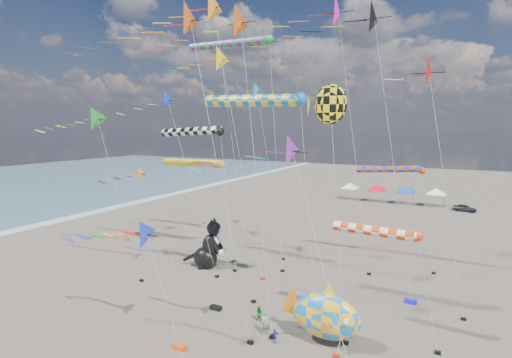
{
  "coord_description": "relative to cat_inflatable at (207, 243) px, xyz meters",
  "views": [
    {
      "loc": [
        12.65,
        -14.84,
        13.83
      ],
      "look_at": [
        -1.27,
        12.0,
        9.87
      ],
      "focal_mm": 28.0,
      "sensor_mm": 36.0,
      "label": 1
    }
  ],
  "objects": [
    {
      "name": "delta_kite_10",
      "position": [
        -2.86,
        -1.75,
        13.49
      ],
      "size": [
        10.38,
        1.93,
        17.32
      ],
      "color": "#1733E2",
      "rests_on": "ground"
    },
    {
      "name": "child_green",
      "position": [
        9.52,
        -7.54,
        -1.95
      ],
      "size": [
        0.64,
        0.55,
        1.16
      ],
      "primitive_type": "imported",
      "rotation": [
        0.0,
        0.0,
        -0.22
      ],
      "color": "#1B7622",
      "rests_on": "ground"
    },
    {
      "name": "delta_kite_11",
      "position": [
        5.9,
        -10.38,
        17.46
      ],
      "size": [
        13.59,
        2.3,
        21.49
      ],
      "color": "#DA5215",
      "rests_on": "ground"
    },
    {
      "name": "delta_kite_5",
      "position": [
        1.99,
        5.54,
        14.74
      ],
      "size": [
        8.86,
        1.87,
        18.56
      ],
      "color": "#1690C9",
      "rests_on": "ground"
    },
    {
      "name": "kite_bag_3",
      "position": [
        5.73,
        -7.34,
        -2.37
      ],
      "size": [
        0.9,
        0.44,
        0.3
      ],
      "primitive_type": "cube",
      "color": "black",
      "rests_on": "ground"
    },
    {
      "name": "kite_bag_0",
      "position": [
        18.78,
        0.68,
        -2.37
      ],
      "size": [
        0.9,
        0.44,
        0.3
      ],
      "primitive_type": "cube",
      "color": "#1315C5",
      "rests_on": "ground"
    },
    {
      "name": "delta_kite_2",
      "position": [
        8.42,
        -9.1,
        17.64
      ],
      "size": [
        9.36,
        2.32,
        21.6
      ],
      "color": "#D64E14",
      "rests_on": "ground"
    },
    {
      "name": "delta_kite_12",
      "position": [
        3.18,
        -4.92,
        20.01
      ],
      "size": [
        14.59,
        2.81,
        24.2
      ],
      "color": "orange",
      "rests_on": "ground"
    },
    {
      "name": "tent_row",
      "position": [
        10.57,
        43.33,
        0.62
      ],
      "size": [
        19.2,
        4.2,
        3.8
      ],
      "color": "white",
      "rests_on": "ground"
    },
    {
      "name": "delta_kite_7",
      "position": [
        19.6,
        -0.53,
        15.03
      ],
      "size": [
        10.35,
        2.51,
        19.07
      ],
      "color": "red",
      "rests_on": "ground"
    },
    {
      "name": "windsock_1",
      "position": [
        17.28,
        -6.12,
        4.68
      ],
      "size": [
        7.04,
        0.68,
        7.61
      ],
      "color": "red",
      "rests_on": "ground"
    },
    {
      "name": "kite_bag_2",
      "position": [
        6.67,
        -12.95,
        -2.37
      ],
      "size": [
        0.9,
        0.44,
        0.3
      ],
      "primitive_type": "cube",
      "color": "#E74310",
      "rests_on": "ground"
    },
    {
      "name": "angelfish_kite",
      "position": [
        13.6,
        -5.61,
        12.65
      ],
      "size": [
        3.74,
        3.02,
        16.62
      ],
      "color": "yellow",
      "rests_on": "ground"
    },
    {
      "name": "parked_car",
      "position": [
        22.56,
        41.33,
        -1.93
      ],
      "size": [
        3.75,
        2.29,
        1.19
      ],
      "primitive_type": "imported",
      "rotation": [
        0.0,
        0.0,
        1.3
      ],
      "color": "#26262D",
      "rests_on": "ground"
    },
    {
      "name": "windsock_5",
      "position": [
        -3.13,
        2.61,
        7.49
      ],
      "size": [
        8.77,
        0.78,
        10.45
      ],
      "color": "#FFB115",
      "rests_on": "ground"
    },
    {
      "name": "delta_kite_0",
      "position": [
        13.92,
        -15.34,
        9.83
      ],
      "size": [
        9.9,
        1.71,
        13.61
      ],
      "color": "purple",
      "rests_on": "ground"
    },
    {
      "name": "child_blue",
      "position": [
        11.66,
        -9.55,
        -2.06
      ],
      "size": [
        0.51,
        0.58,
        0.94
      ],
      "primitive_type": "imported",
      "rotation": [
        0.0,
        0.0,
        0.93
      ],
      "color": "#2928AB",
      "rests_on": "ground"
    },
    {
      "name": "delta_kite_8",
      "position": [
        1.65,
        -0.29,
        17.23
      ],
      "size": [
        12.59,
        2.5,
        21.28
      ],
      "color": "yellow",
      "rests_on": "ground"
    },
    {
      "name": "cat_inflatable",
      "position": [
        0.0,
        0.0,
        0.0
      ],
      "size": [
        4.08,
        2.73,
        5.05
      ],
      "primitive_type": null,
      "rotation": [
        0.0,
        0.0,
        0.25
      ],
      "color": "black",
      "rests_on": "ground"
    },
    {
      "name": "fish_inflatable",
      "position": [
        14.62,
        -8.33,
        -0.55
      ],
      "size": [
        6.02,
        2.63,
        4.25
      ],
      "color": "blue",
      "rests_on": "ground"
    },
    {
      "name": "windsock_0",
      "position": [
        -1.52,
        0.3,
        10.8
      ],
      "size": [
        8.42,
        0.81,
        13.79
      ],
      "color": "black",
      "rests_on": "ground"
    },
    {
      "name": "delta_kite_1",
      "position": [
        -8.54,
        -0.1,
        6.13
      ],
      "size": [
        8.72,
        1.5,
        9.85
      ],
      "color": "orange",
      "rests_on": "ground"
    },
    {
      "name": "delta_kite_4",
      "position": [
        10.19,
        5.39,
        21.52
      ],
      "size": [
        16.46,
        3.28,
        25.91
      ],
      "color": "#E41EA1",
      "rests_on": "ground"
    },
    {
      "name": "windsock_2",
      "position": [
        15.78,
        8.42,
        7.16
      ],
      "size": [
        7.78,
        0.66,
        10.09
      ],
      "color": "#E54610",
      "rests_on": "ground"
    },
    {
      "name": "delta_kite_3",
      "position": [
        4.62,
        -14.58,
        4.7
      ],
      "size": [
        9.83,
        1.98,
        8.55
      ],
      "color": "blue",
      "rests_on": "ground"
    },
    {
      "name": "windsock_4",
      "position": [
        8.48,
        -5.88,
        13.11
      ],
      "size": [
        9.18,
        0.89,
        16.14
      ],
      "color": "blue",
      "rests_on": "ground"
    },
    {
      "name": "delta_kite_9",
      "position": [
        -8.64,
        -5.73,
        11.82
      ],
      "size": [
        12.77,
        2.4,
        15.82
      ],
      "color": "#1D9229",
      "rests_on": "ground"
    },
    {
      "name": "person_adult",
      "position": [
        10.76,
        -8.94,
        -1.68
      ],
      "size": [
        0.73,
        0.71,
        1.69
      ],
      "primitive_type": "imported",
      "rotation": [
        0.0,
        0.0,
        0.73
      ],
      "color": "gray",
      "rests_on": "ground"
    },
    {
      "name": "windsock_3",
      "position": [
        1.63,
        2.37,
        19.09
      ],
      "size": [
        10.34,
        0.83,
        22.11
      ],
      "color": "green",
      "rests_on": "ground"
    },
    {
      "name": "delta_kite_6",
      "position": [
        15.2,
        0.68,
        19.68
      ],
      "size": [
        13.9,
        2.93,
        23.92
      ],
      "color": "black",
      "rests_on": "ground"
    }
  ]
}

